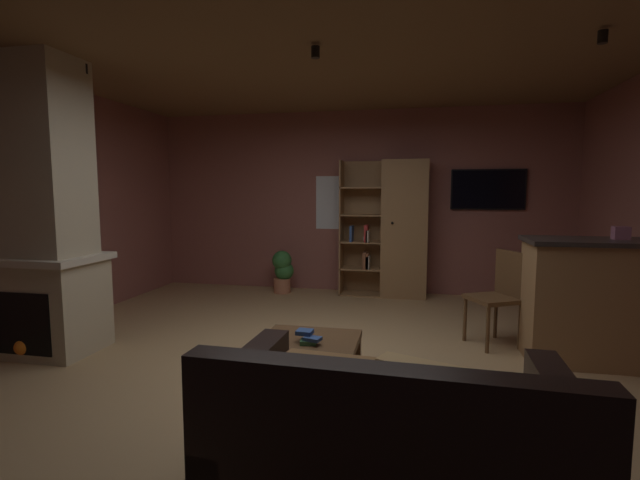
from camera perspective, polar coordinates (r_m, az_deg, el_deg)
floor at (r=4.05m, az=-1.19°, el=-15.70°), size 6.07×6.17×0.02m
wall_back at (r=6.83m, az=4.62°, el=4.76°), size 6.19×0.06×2.67m
wall_left at (r=5.36m, az=-35.22°, el=3.32°), size 0.06×6.17×2.67m
ceiling at (r=3.94m, az=-1.28°, el=23.68°), size 6.07×6.17×0.02m
window_pane_back at (r=6.84m, az=1.96°, el=4.70°), size 0.60×0.01×0.79m
stone_fireplace at (r=4.87m, az=-31.47°, el=1.82°), size 0.98×0.74×2.67m
bookshelf_cabinet at (r=6.53m, az=9.74°, el=1.24°), size 1.22×0.41×1.93m
kitchen_bar_counter at (r=4.70m, az=33.43°, el=-6.54°), size 1.55×0.61×1.09m
tissue_box at (r=4.65m, az=33.54°, el=0.74°), size 0.13×0.13×0.11m
leather_couch at (r=2.32m, az=8.86°, el=-24.77°), size 1.63×1.00×0.84m
coffee_table at (r=3.35m, az=-1.52°, el=-13.90°), size 0.70×0.70×0.43m
table_book_0 at (r=3.26m, az=-1.47°, el=-12.65°), size 0.12×0.11×0.03m
table_book_1 at (r=3.24m, az=-0.95°, el=-12.27°), size 0.13×0.11×0.02m
table_book_2 at (r=3.29m, az=-1.93°, el=-11.46°), size 0.12×0.11×0.03m
dining_chair at (r=4.77m, az=21.66°, el=-5.99°), size 0.57×0.57×0.92m
potted_floor_plant at (r=6.76m, az=-4.69°, el=-3.75°), size 0.31×0.32×0.63m
wall_mounted_tv at (r=6.79m, az=20.30°, el=5.96°), size 1.00×0.06×0.56m
track_light_spot_0 at (r=4.92m, az=-27.51°, el=18.48°), size 0.07×0.07×0.09m
track_light_spot_1 at (r=3.94m, az=-0.57°, el=22.48°), size 0.07×0.07×0.09m
track_light_spot_2 at (r=4.14m, az=31.92°, el=20.80°), size 0.07×0.07×0.09m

